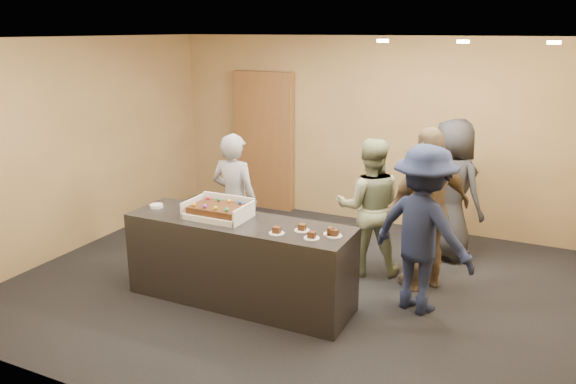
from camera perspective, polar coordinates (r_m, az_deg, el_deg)
The scene contains 17 objects.
room at distance 6.02m, azimuth 0.33°, elevation 2.43°, with size 6.04×6.00×2.70m.
serving_counter at distance 5.93m, azimuth -4.95°, elevation -7.03°, with size 2.40×0.70×0.90m, color black.
storage_cabinet at distance 8.89m, azimuth -2.46°, elevation 5.18°, with size 0.98×0.15×2.16m, color brown.
cake_box at distance 5.90m, azimuth -6.98°, elevation -2.11°, with size 0.64×0.44×0.19m.
sheet_cake at distance 5.86m, azimuth -7.13°, elevation -1.68°, with size 0.55×0.38×0.11m.
plate_stack at distance 6.33m, azimuth -13.23°, elevation -1.38°, with size 0.14×0.14×0.04m, color white.
slice_a at distance 5.39m, azimuth -1.16°, elevation -4.01°, with size 0.15×0.15×0.07m.
slice_b at distance 5.46m, azimuth 1.44°, elevation -3.72°, with size 0.15×0.15×0.07m.
slice_c at distance 5.27m, azimuth 2.42°, elevation -4.50°, with size 0.15×0.15×0.07m.
slice_d at distance 5.38m, azimuth 4.42°, elevation -4.08°, with size 0.15×0.15×0.07m.
slice_e at distance 5.34m, azimuth 4.73°, elevation -4.26°, with size 0.15×0.15×0.07m.
person_server_grey at distance 6.73m, azimuth -5.44°, elevation -0.88°, with size 0.59×0.39×1.63m, color gray.
person_sage_man at distance 6.56m, azimuth 8.24°, elevation -1.52°, with size 0.78×0.61×1.61m, color gray.
person_navy_man at distance 5.76m, azimuth 13.54°, elevation -3.76°, with size 1.11×0.64×1.72m, color #161E3A.
person_brown_extra at distance 6.26m, azimuth 14.07°, elevation -1.76°, with size 1.06×0.44×1.81m, color brown.
person_dark_suit at distance 7.21m, azimuth 16.20°, elevation 0.25°, with size 0.86×0.56×1.76m, color #242529.
ceiling_spotlights at distance 5.86m, azimuth 17.36°, elevation 14.38°, with size 1.72×0.12×0.03m.
Camera 1 is at (2.49, -5.29, 2.79)m, focal length 35.00 mm.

